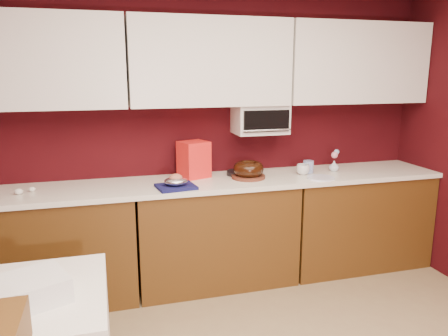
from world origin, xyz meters
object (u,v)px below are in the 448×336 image
blue_jar (308,167)px  pandoro_box (194,159)px  bundt_cake (248,169)px  foil_ham_nest (176,181)px  toaster_oven (260,119)px  flower_vase (334,165)px  coffee_mug (303,168)px  newspaper_stack (28,290)px

blue_jar → pandoro_box: bearing=173.6°
bundt_cake → foil_ham_nest: bearing=-166.7°
bundt_cake → toaster_oven: bearing=48.2°
bundt_cake → pandoro_box: (-0.43, 0.17, 0.07)m
blue_jar → foil_ham_nest: bearing=-170.5°
toaster_oven → bundt_cake: size_ratio=1.74×
foil_ham_nest → blue_jar: bearing=9.5°
foil_ham_nest → pandoro_box: pandoro_box is taller
bundt_cake → flower_vase: 0.83m
bundt_cake → coffee_mug: 0.50m
toaster_oven → flower_vase: bearing=-11.0°
foil_ham_nest → pandoro_box: bearing=56.7°
bundt_cake → coffee_mug: bundt_cake is taller
blue_jar → newspaper_stack: bearing=-145.5°
toaster_oven → coffee_mug: 0.57m
blue_jar → flower_vase: (0.25, -0.00, -0.00)m
pandoro_box → flower_vase: bearing=-25.6°
foil_ham_nest → coffee_mug: coffee_mug is taller
bundt_cake → foil_ham_nest: 0.66m
pandoro_box → flower_vase: size_ratio=2.87×
bundt_cake → blue_jar: size_ratio=2.36×
toaster_oven → blue_jar: toaster_oven is taller
bundt_cake → flower_vase: bundt_cake is taller
bundt_cake → blue_jar: bundt_cake is taller
foil_ham_nest → pandoro_box: 0.39m
coffee_mug → foil_ham_nest: bearing=-172.5°
coffee_mug → blue_jar: bearing=35.0°
foil_ham_nest → toaster_oven: bearing=22.5°
newspaper_stack → coffee_mug: bearing=34.5°
toaster_oven → foil_ham_nest: 0.96m
flower_vase → newspaper_stack: flower_vase is taller
foil_ham_nest → newspaper_stack: foil_ham_nest is taller
pandoro_box → newspaper_stack: size_ratio=0.94×
toaster_oven → bundt_cake: bearing=-131.8°
toaster_oven → foil_ham_nest: bearing=-157.5°
pandoro_box → foil_ham_nest: bearing=-143.6°
toaster_oven → pandoro_box: (-0.59, -0.01, -0.32)m
pandoro_box → blue_jar: size_ratio=2.80×
coffee_mug → flower_vase: 0.33m
pandoro_box → coffee_mug: 0.95m
toaster_oven → pandoro_box: toaster_oven is taller
bundt_cake → newspaper_stack: size_ratio=0.79×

